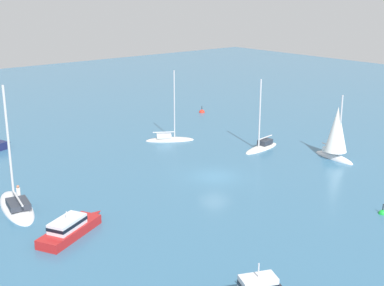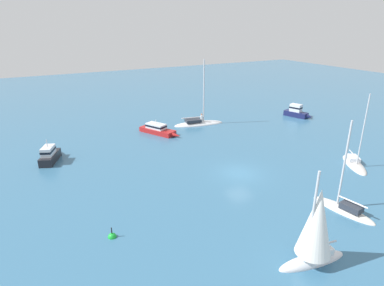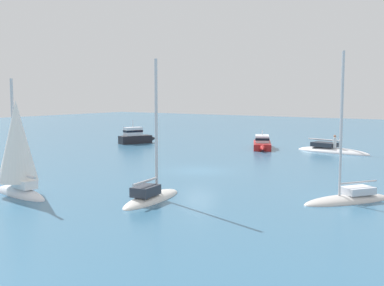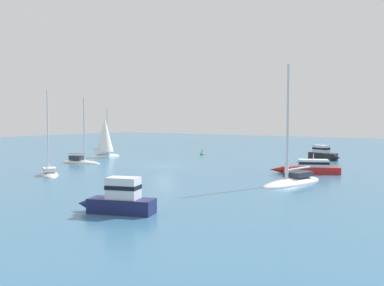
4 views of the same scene
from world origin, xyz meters
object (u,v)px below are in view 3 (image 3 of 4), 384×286
object	(u,v)px
sloop	(18,152)
powerboat	(262,143)
sailboat	(348,199)
ketch_1	(332,150)
launch	(136,137)
ketch	(151,197)
mooring_buoy	(26,162)

from	to	relation	value
sloop	powerboat	bearing A→B (deg)	-84.02
sailboat	ketch_1	size ratio (longest dim) A/B	0.82
powerboat	launch	xyz separation A→B (m)	(14.31, 3.29, 0.19)
sailboat	ketch_1	bearing A→B (deg)	-126.24
sloop	ketch_1	bearing A→B (deg)	-97.03
powerboat	ketch	world-z (taller)	ketch
powerboat	ketch	distance (m)	26.36
ketch_1	launch	bearing A→B (deg)	-157.65
powerboat	mooring_buoy	world-z (taller)	powerboat
sloop	mooring_buoy	bearing A→B (deg)	-30.67
sailboat	ketch_1	world-z (taller)	ketch_1
ketch_1	sloop	bearing A→B (deg)	-94.53
ketch	sailboat	bearing A→B (deg)	-65.89
powerboat	ketch_1	xyz separation A→B (m)	(-7.03, -1.06, -0.41)
launch	sailboat	bearing A→B (deg)	-96.45
ketch	ketch_1	world-z (taller)	ketch_1
powerboat	sloop	bearing A→B (deg)	-29.29
mooring_buoy	sailboat	bearing A→B (deg)	-179.58
ketch	ketch_1	bearing A→B (deg)	-10.91
sloop	ketch	size ratio (longest dim) A/B	0.89
sailboat	mooring_buoy	bearing A→B (deg)	-56.20
sloop	sailboat	distance (m)	18.48
ketch	launch	distance (m)	30.18
sloop	sailboat	bearing A→B (deg)	-142.68
ketch	mooring_buoy	distance (m)	18.65
sailboat	ketch_1	xyz separation A→B (m)	(7.81, -21.03, 0.04)
sailboat	mooring_buoy	world-z (taller)	sailboat
sailboat	ketch	size ratio (longest dim) A/B	1.04
powerboat	sailboat	size ratio (longest dim) A/B	0.77
powerboat	mooring_buoy	bearing A→B (deg)	-57.49
sailboat	launch	xyz separation A→B (m)	(29.15, -16.68, 0.63)
sailboat	mooring_buoy	distance (m)	26.75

